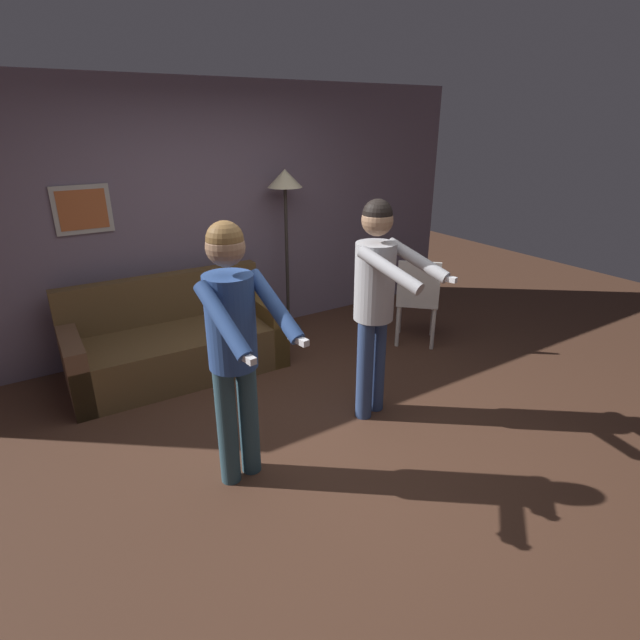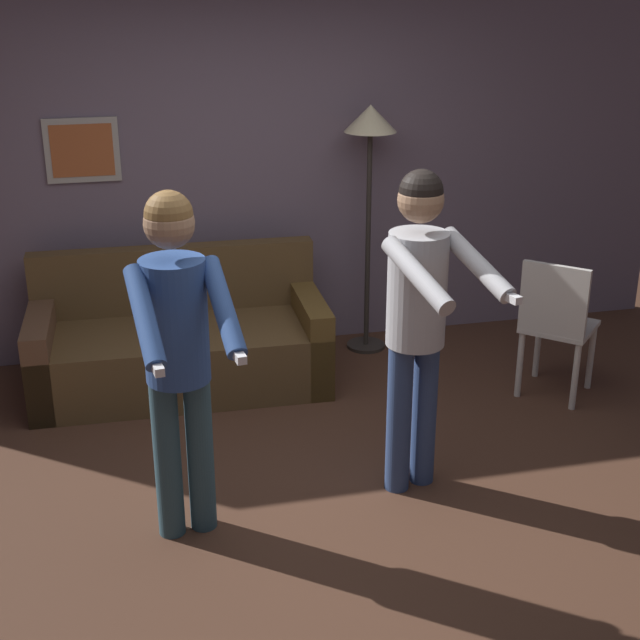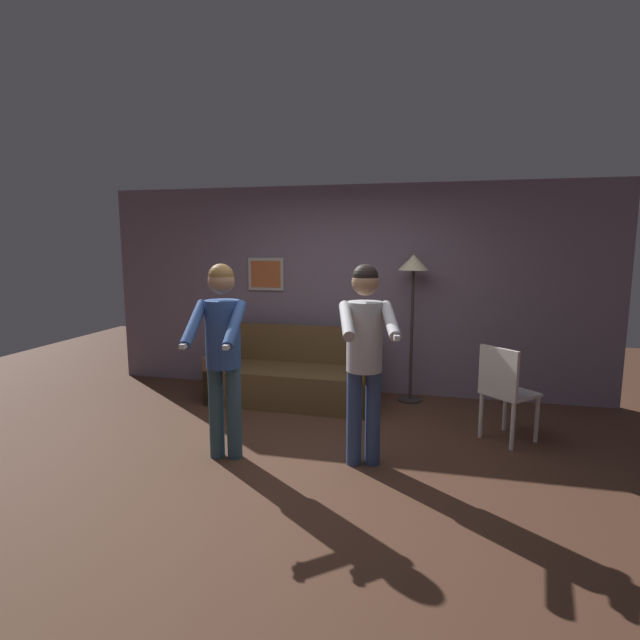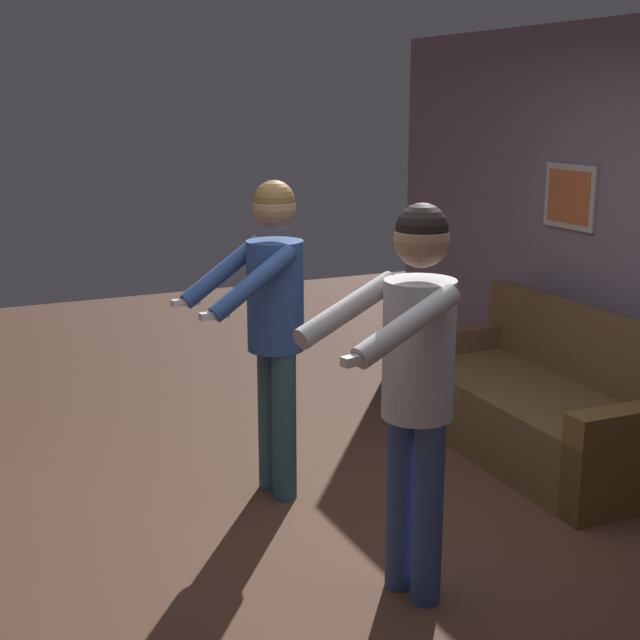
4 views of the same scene
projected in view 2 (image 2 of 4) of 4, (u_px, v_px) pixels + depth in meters
name	position (u px, v px, depth m)	size (l,w,h in m)	color
ground_plane	(316.00, 502.00, 4.66)	(12.00, 12.00, 0.00)	#4F3122
back_wall_assembly	(243.00, 170.00, 6.19)	(6.40, 0.09, 2.60)	slate
couch	(180.00, 346.00, 5.89)	(1.92, 0.90, 0.87)	brown
torchiere_lamp	(370.00, 145.00, 6.04)	(0.36, 0.36, 1.76)	#332D28
person_standing_left	(177.00, 338.00, 4.04)	(0.49, 0.68, 1.72)	#325360
person_standing_right	(419.00, 304.00, 4.43)	(0.55, 0.69, 1.72)	navy
dining_chair_distant	(556.00, 321.00, 5.62)	(0.59, 0.59, 0.93)	silver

